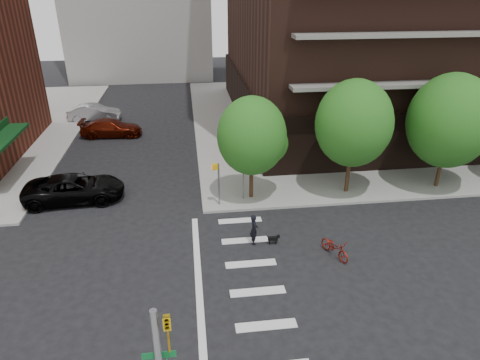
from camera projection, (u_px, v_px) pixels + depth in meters
ground at (188, 298)px, 18.03m from camera, size 120.00×120.00×0.00m
sidewalk_ne at (396, 116)px, 41.41m from camera, size 39.00×33.00×0.15m
crosswalk at (239, 293)px, 18.28m from camera, size 3.85×13.00×0.01m
tree_a at (252, 136)px, 24.37m from camera, size 4.00×4.00×5.90m
tree_b at (354, 123)px, 24.85m from camera, size 4.50×4.50×6.65m
tree_c at (450, 121)px, 25.58m from camera, size 5.00×5.00×6.80m
pedestrian_signal at (224, 177)px, 24.60m from camera, size 2.18×0.67×2.60m
parked_car_black at (74, 188)px, 25.57m from camera, size 3.01×5.92×1.60m
parked_car_maroon at (111, 128)px, 36.07m from camera, size 2.29×5.15×1.47m
parked_car_silver at (94, 113)px, 39.98m from camera, size 2.01×4.85×1.56m
scooter at (335, 247)px, 20.54m from camera, size 1.34×1.98×0.98m
dog_walker at (254, 229)px, 21.41m from camera, size 0.62×0.44×1.63m
dog at (274, 238)px, 21.55m from camera, size 0.59×0.18×0.50m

